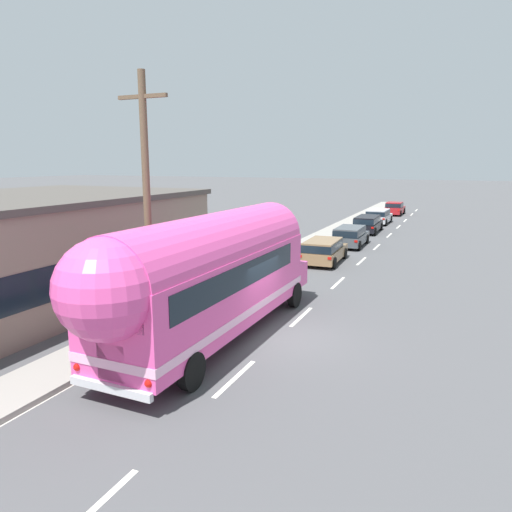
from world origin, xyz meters
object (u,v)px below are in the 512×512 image
at_px(utility_pole, 147,202).
at_px(car_second, 350,235).
at_px(car_lead, 323,249).
at_px(painted_bus, 207,274).
at_px(car_fourth, 378,215).
at_px(car_fifth, 394,208).
at_px(car_third, 367,223).

xyz_separation_m(utility_pole, car_second, (2.41, 19.31, -3.63)).
distance_m(utility_pole, car_lead, 13.95).
bearing_deg(painted_bus, car_second, 89.60).
bearing_deg(painted_bus, car_fourth, 90.28).
distance_m(car_fourth, car_fifth, 8.73).
xyz_separation_m(car_second, car_fifth, (-0.04, 21.81, -0.06)).
distance_m(painted_bus, car_second, 19.53).
height_order(painted_bus, car_fifth, painted_bus).
bearing_deg(car_fourth, painted_bus, -89.72).
bearing_deg(car_fourth, utility_pole, -93.74).
relative_size(painted_bus, car_fifth, 2.80).
bearing_deg(car_fifth, car_fourth, -91.66).
height_order(car_fourth, car_fifth, same).
relative_size(car_lead, car_third, 0.94).
bearing_deg(car_fifth, car_lead, -90.29).
height_order(car_second, car_fourth, same).
relative_size(painted_bus, car_lead, 2.75).
bearing_deg(car_second, car_fourth, 91.30).
bearing_deg(car_third, car_fifth, 89.50).
height_order(utility_pole, car_lead, utility_pole).
bearing_deg(painted_bus, car_third, 90.08).
bearing_deg(car_fourth, car_fifth, 88.34).
xyz_separation_m(car_lead, car_fourth, (-0.11, 19.11, -0.00)).
height_order(painted_bus, car_third, painted_bus).
distance_m(car_second, car_fourth, 13.08).
relative_size(utility_pole, car_lead, 1.91).
xyz_separation_m(utility_pole, painted_bus, (2.28, -0.16, -2.12)).
bearing_deg(car_fifth, painted_bus, -90.13).
height_order(car_lead, car_third, same).
relative_size(utility_pole, car_second, 1.93).
xyz_separation_m(utility_pole, car_fifth, (2.37, 41.12, -3.69)).
bearing_deg(car_lead, utility_pole, -99.52).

